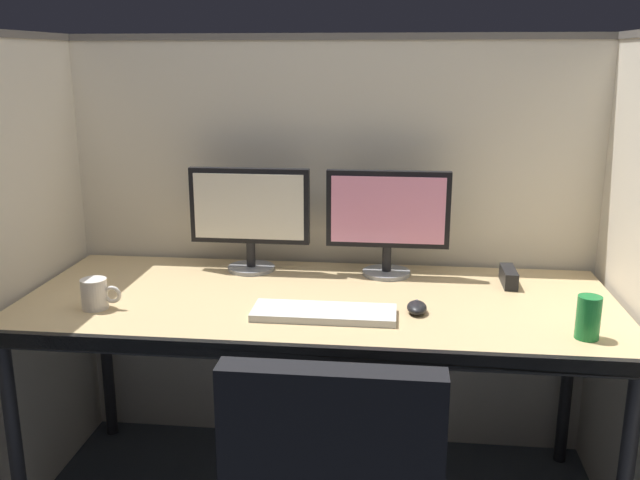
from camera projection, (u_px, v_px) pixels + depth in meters
cubicle_partition_rear at (332, 247)px, 2.65m from camera, size 2.21×0.06×1.57m
cubicle_partition_left at (9, 282)px, 2.24m from camera, size 0.06×1.41×1.57m
desk at (318, 314)px, 2.24m from camera, size 1.90×0.80×0.74m
monitor_left at (250, 212)px, 2.48m from camera, size 0.43×0.17×0.37m
monitor_right at (388, 216)px, 2.42m from camera, size 0.43×0.17×0.37m
keyboard_main at (324, 313)px, 2.08m from camera, size 0.43×0.15×0.02m
computer_mouse at (417, 307)px, 2.10m from camera, size 0.06×0.10×0.04m
red_stapler at (509, 277)px, 2.36m from camera, size 0.04×0.15×0.06m
soda_can at (588, 317)px, 1.90m from camera, size 0.07×0.07×0.12m
coffee_mug at (95, 294)px, 2.13m from camera, size 0.13×0.08×0.09m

